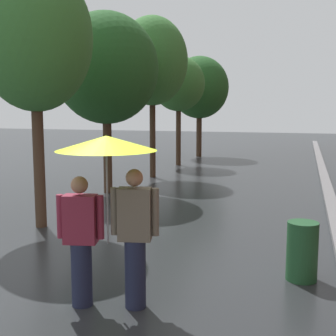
% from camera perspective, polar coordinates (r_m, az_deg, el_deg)
% --- Properties ---
extents(ground_plane, '(80.00, 80.00, 0.00)m').
position_cam_1_polar(ground_plane, '(6.36, -7.90, -15.22)').
color(ground_plane, '#26282B').
extents(kerb_strip, '(0.30, 36.00, 0.12)m').
position_cam_1_polar(kerb_strip, '(15.51, 19.26, -1.68)').
color(kerb_strip, slate).
rests_on(kerb_strip, ground).
extents(street_tree_0, '(2.30, 2.30, 5.31)m').
position_cam_1_polar(street_tree_0, '(9.63, -16.53, 15.44)').
color(street_tree_0, '#473323').
rests_on(street_tree_0, ground).
extents(street_tree_1, '(2.96, 2.96, 5.12)m').
position_cam_1_polar(street_tree_1, '(13.11, -7.83, 12.32)').
color(street_tree_1, '#473323').
rests_on(street_tree_1, ground).
extents(street_tree_2, '(2.46, 2.46, 5.58)m').
position_cam_1_polar(street_tree_2, '(16.00, -2.00, 13.30)').
color(street_tree_2, '#473323').
rests_on(street_tree_2, ground).
extents(street_tree_3, '(2.22, 2.22, 4.61)m').
position_cam_1_polar(street_tree_3, '(19.33, 1.34, 10.53)').
color(street_tree_3, '#473323').
rests_on(street_tree_3, ground).
extents(street_tree_4, '(2.90, 2.90, 4.98)m').
position_cam_1_polar(street_tree_4, '(22.81, 3.99, 10.08)').
color(street_tree_4, '#473323').
rests_on(street_tree_4, ground).
extents(couple_under_umbrella, '(1.24, 1.22, 2.13)m').
position_cam_1_polar(couple_under_umbrella, '(5.52, -7.65, -2.87)').
color(couple_under_umbrella, '#1E233D').
rests_on(couple_under_umbrella, ground).
extents(litter_bin, '(0.44, 0.44, 0.85)m').
position_cam_1_polar(litter_bin, '(6.83, 16.57, -10.03)').
color(litter_bin, '#1E4C28').
rests_on(litter_bin, ground).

